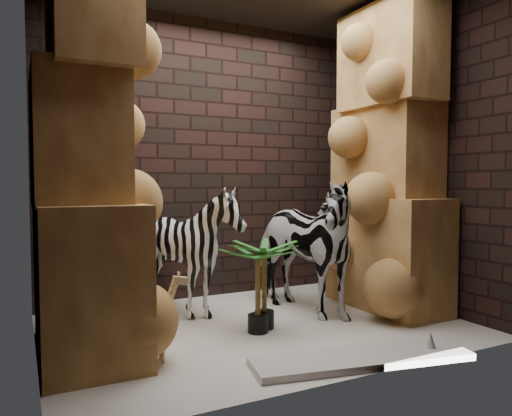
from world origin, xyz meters
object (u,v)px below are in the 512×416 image
zebra_right (297,235)px  palm_back (258,289)px  surfboard (362,358)px  palm_front (264,284)px  zebra_left (189,258)px  giraffe_toy (150,318)px

zebra_right → palm_back: 0.80m
surfboard → zebra_right: bearing=90.0°
palm_back → surfboard: bearing=-68.8°
palm_front → surfboard: 1.08m
zebra_left → palm_front: bearing=-35.7°
zebra_right → giraffe_toy: zebra_right is taller
giraffe_toy → palm_back: (0.97, 0.28, 0.04)m
zebra_left → palm_back: bearing=-44.8°
surfboard → palm_back: bearing=122.3°
zebra_right → surfboard: 1.48m
zebra_left → palm_front: 0.81m
zebra_left → giraffe_toy: bearing=-102.1°
palm_front → surfboard: bearing=-75.7°
giraffe_toy → surfboard: size_ratio=0.41×
zebra_right → palm_back: bearing=-160.9°
palm_front → giraffe_toy: bearing=-161.5°
palm_back → zebra_right: bearing=30.8°
zebra_left → palm_front: zebra_left is taller
zebra_left → palm_back: 0.83m
zebra_right → surfboard: zebra_right is taller
giraffe_toy → surfboard: bearing=-25.1°
palm_front → zebra_right: bearing=29.1°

